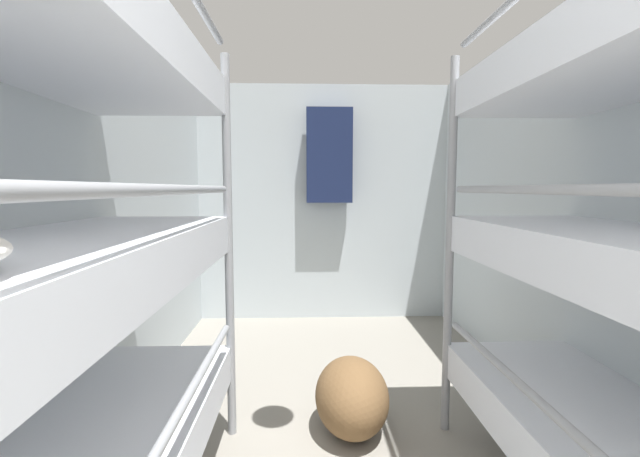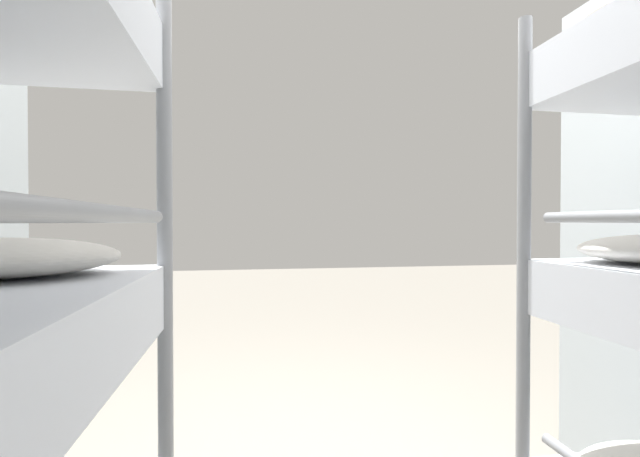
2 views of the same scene
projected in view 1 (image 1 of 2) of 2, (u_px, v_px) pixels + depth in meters
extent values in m
cube|color=silver|center=(77.00, 220.00, 2.02)|extent=(0.06, 4.53, 2.33)
cube|color=silver|center=(597.00, 219.00, 2.11)|extent=(0.06, 4.53, 2.33)
cube|color=silver|center=(323.00, 203.00, 4.29)|extent=(2.58, 0.06, 2.33)
cylinder|color=gray|center=(229.00, 251.00, 2.21)|extent=(0.04, 0.04, 1.98)
cylinder|color=gray|center=(181.00, 408.00, 1.35)|extent=(0.03, 1.56, 0.03)
cube|color=silver|center=(69.00, 266.00, 1.30)|extent=(0.65, 1.83, 0.18)
cylinder|color=gray|center=(174.00, 190.00, 1.29)|extent=(0.03, 1.56, 0.03)
cube|color=silver|center=(56.00, 30.00, 1.24)|extent=(0.65, 1.83, 0.18)
cylinder|color=gray|center=(450.00, 250.00, 2.25)|extent=(0.04, 0.04, 1.98)
cylinder|color=gray|center=(539.00, 401.00, 1.40)|extent=(0.03, 1.56, 0.03)
cylinder|color=gray|center=(550.00, 190.00, 1.33)|extent=(0.03, 1.56, 0.03)
ellipsoid|color=brown|center=(352.00, 396.00, 2.30)|extent=(0.39, 0.56, 0.39)
cube|color=#192347|center=(329.00, 156.00, 4.10)|extent=(0.44, 0.12, 0.90)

